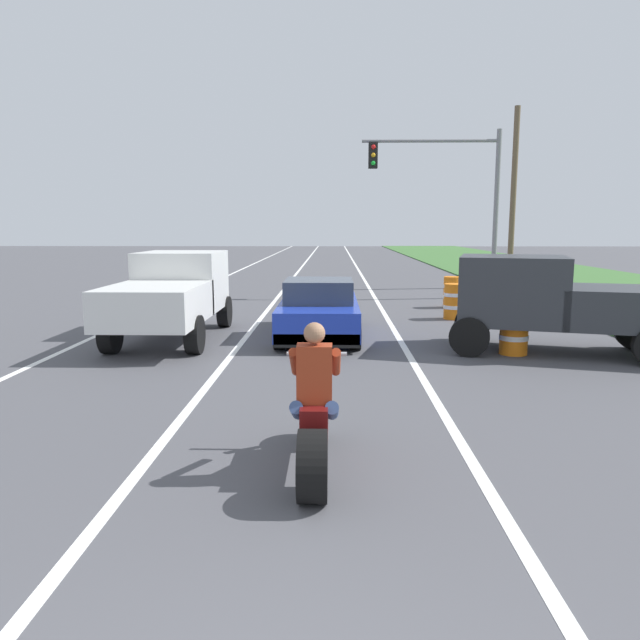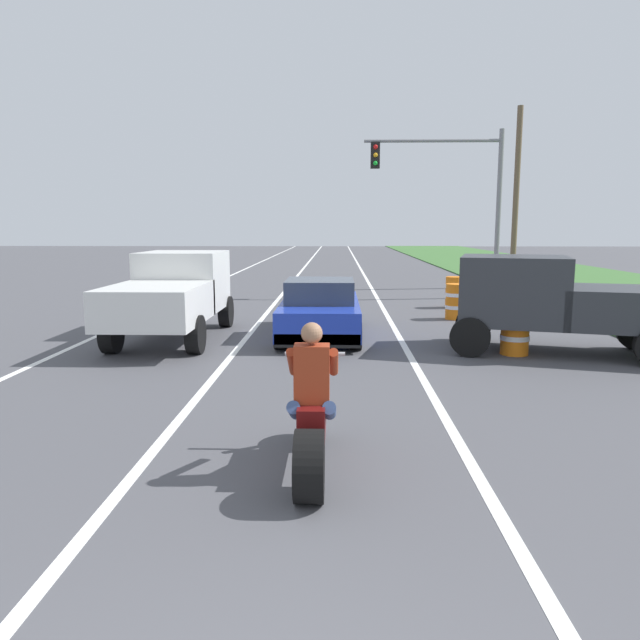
{
  "view_description": "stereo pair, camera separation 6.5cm",
  "coord_description": "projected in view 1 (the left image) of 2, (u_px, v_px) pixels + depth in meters",
  "views": [
    {
      "loc": [
        0.26,
        -1.65,
        2.57
      ],
      "look_at": [
        0.04,
        8.3,
        1.0
      ],
      "focal_mm": 33.11,
      "sensor_mm": 36.0,
      "label": 1
    },
    {
      "loc": [
        0.32,
        -1.65,
        2.57
      ],
      "look_at": [
        0.04,
        8.3,
        1.0
      ],
      "focal_mm": 33.11,
      "sensor_mm": 36.0,
      "label": 2
    }
  ],
  "objects": [
    {
      "name": "traffic_light_mast_near",
      "position": [
        454.0,
        186.0,
        21.12
      ],
      "size": [
        4.94,
        0.34,
        6.0
      ],
      "color": "gray",
      "rests_on": "ground"
    },
    {
      "name": "lane_stripe_centre_dashed",
      "position": [
        278.0,
        297.0,
        21.82
      ],
      "size": [
        0.14,
        120.0,
        0.01
      ],
      "primitive_type": "cube",
      "color": "white",
      "rests_on": "ground"
    },
    {
      "name": "motorcycle_with_rider",
      "position": [
        315.0,
        420.0,
        6.09
      ],
      "size": [
        0.7,
        2.21,
        1.62
      ],
      "color": "black",
      "rests_on": "ground"
    },
    {
      "name": "sports_car_blue",
      "position": [
        319.0,
        310.0,
        13.93
      ],
      "size": [
        1.84,
        4.3,
        1.37
      ],
      "color": "#1E38B2",
      "rests_on": "ground"
    },
    {
      "name": "lane_stripe_right_solid",
      "position": [
        375.0,
        298.0,
        21.74
      ],
      "size": [
        0.14,
        120.0,
        0.01
      ],
      "primitive_type": "cube",
      "color": "white",
      "rests_on": "ground"
    },
    {
      "name": "pickup_truck_right_shoulder_dark_grey",
      "position": [
        560.0,
        300.0,
        12.05
      ],
      "size": [
        5.14,
        3.14,
        1.98
      ],
      "color": "#2D3035",
      "rests_on": "ground"
    },
    {
      "name": "lane_stripe_left_solid",
      "position": [
        181.0,
        297.0,
        21.9
      ],
      "size": [
        0.14,
        120.0,
        0.01
      ],
      "primitive_type": "cube",
      "color": "white",
      "rests_on": "ground"
    },
    {
      "name": "utility_pole_roadside",
      "position": [
        513.0,
        199.0,
        24.79
      ],
      "size": [
        0.24,
        0.24,
        7.51
      ],
      "primitive_type": "cylinder",
      "color": "brown",
      "rests_on": "ground"
    },
    {
      "name": "construction_barrel_nearest",
      "position": [
        514.0,
        330.0,
        12.0
      ],
      "size": [
        0.58,
        0.58,
        1.0
      ],
      "color": "orange",
      "rests_on": "ground"
    },
    {
      "name": "pickup_truck_left_lane_white",
      "position": [
        172.0,
        292.0,
        13.53
      ],
      "size": [
        2.02,
        4.8,
        1.98
      ],
      "color": "silver",
      "rests_on": "ground"
    },
    {
      "name": "construction_barrel_mid",
      "position": [
        454.0,
        301.0,
        16.6
      ],
      "size": [
        0.58,
        0.58,
        1.0
      ],
      "color": "orange",
      "rests_on": "ground"
    },
    {
      "name": "construction_barrel_far",
      "position": [
        452.0,
        292.0,
        18.98
      ],
      "size": [
        0.58,
        0.58,
        1.0
      ],
      "color": "orange",
      "rests_on": "ground"
    }
  ]
}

